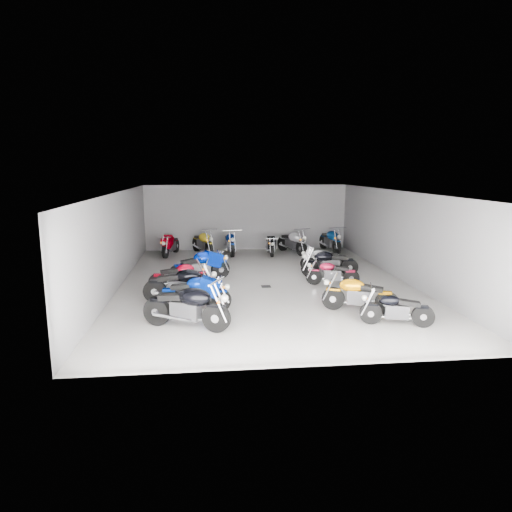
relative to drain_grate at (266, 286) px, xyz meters
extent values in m
plane|color=#9A9892|center=(0.00, 0.50, -0.01)|extent=(14.00, 14.00, 0.00)
cube|color=slate|center=(0.00, 7.50, 1.59)|extent=(10.00, 0.10, 3.20)
cube|color=slate|center=(-5.00, 0.50, 1.59)|extent=(0.10, 14.00, 3.20)
cube|color=slate|center=(5.00, 0.50, 1.59)|extent=(0.10, 14.00, 3.20)
cube|color=black|center=(0.00, 0.50, 3.21)|extent=(10.00, 14.00, 0.04)
cube|color=black|center=(0.00, 0.00, 0.00)|extent=(0.32, 0.32, 0.01)
cylinder|color=black|center=(-1.80, -4.27, 0.36)|extent=(0.73, 0.44, 0.73)
cylinder|color=black|center=(-3.30, -3.58, 0.36)|extent=(0.74, 0.46, 0.73)
cube|color=#2D2D30|center=(-2.55, -3.92, 0.47)|extent=(0.82, 0.62, 0.46)
ellipsoid|color=black|center=(-2.32, -4.03, 0.84)|extent=(0.89, 0.74, 0.41)
cube|color=black|center=(-2.88, -3.77, 0.79)|extent=(0.76, 0.58, 0.21)
cylinder|color=black|center=(-1.66, -2.60, 0.32)|extent=(0.67, 0.23, 0.66)
cylinder|color=black|center=(-3.13, -2.37, 0.32)|extent=(0.67, 0.25, 0.66)
cube|color=#2D2D30|center=(-2.39, -2.49, 0.42)|extent=(0.70, 0.40, 0.41)
ellipsoid|color=#03239A|center=(-2.17, -2.52, 0.75)|extent=(0.75, 0.51, 0.37)
cube|color=black|center=(-2.72, -2.44, 0.71)|extent=(0.66, 0.38, 0.19)
cylinder|color=black|center=(-2.02, -1.59, 0.34)|extent=(0.70, 0.19, 0.69)
cylinder|color=black|center=(-3.59, -1.49, 0.34)|extent=(0.70, 0.21, 0.69)
cube|color=#2D2D30|center=(-2.81, -1.54, 0.45)|extent=(0.73, 0.37, 0.43)
ellipsoid|color=black|center=(-2.57, -1.55, 0.80)|extent=(0.76, 0.48, 0.39)
cube|color=black|center=(-3.15, -1.51, 0.75)|extent=(0.68, 0.35, 0.20)
cylinder|color=black|center=(-2.26, -0.05, 0.30)|extent=(0.62, 0.23, 0.61)
cylinder|color=black|center=(-3.63, -0.30, 0.30)|extent=(0.63, 0.25, 0.61)
cube|color=#2D2D30|center=(-2.94, -0.17, 0.40)|extent=(0.66, 0.39, 0.38)
ellipsoid|color=#A20419|center=(-2.74, -0.13, 0.70)|extent=(0.71, 0.49, 0.34)
cube|color=black|center=(-3.24, -0.23, 0.66)|extent=(0.62, 0.37, 0.17)
cylinder|color=black|center=(-1.52, 1.31, 0.35)|extent=(0.71, 0.41, 0.71)
cylinder|color=black|center=(-2.99, 0.69, 0.35)|extent=(0.71, 0.43, 0.71)
cube|color=#2D2D30|center=(-2.26, 1.00, 0.46)|extent=(0.79, 0.58, 0.44)
ellipsoid|color=#001A99|center=(-2.04, 1.09, 0.81)|extent=(0.86, 0.70, 0.40)
cube|color=black|center=(-2.58, 0.86, 0.77)|extent=(0.74, 0.55, 0.20)
cylinder|color=black|center=(2.21, -4.10, 0.28)|extent=(0.58, 0.28, 0.57)
cylinder|color=black|center=(3.45, -4.48, 0.28)|extent=(0.59, 0.30, 0.57)
cube|color=#2D2D30|center=(2.83, -4.29, 0.37)|extent=(0.63, 0.43, 0.36)
ellipsoid|color=black|center=(2.64, -4.23, 0.66)|extent=(0.69, 0.52, 0.32)
cube|color=black|center=(3.11, -4.37, 0.62)|extent=(0.59, 0.40, 0.16)
cylinder|color=black|center=(1.58, -2.78, 0.32)|extent=(0.65, 0.37, 0.65)
cylinder|color=black|center=(2.93, -3.36, 0.32)|extent=(0.66, 0.39, 0.65)
cube|color=#2D2D30|center=(2.26, -3.07, 0.42)|extent=(0.73, 0.54, 0.41)
ellipsoid|color=orange|center=(2.05, -2.98, 0.75)|extent=(0.80, 0.64, 0.37)
cube|color=black|center=(2.56, -3.20, 0.71)|extent=(0.68, 0.50, 0.19)
cylinder|color=black|center=(1.70, 0.08, 0.28)|extent=(0.58, 0.26, 0.56)
cylinder|color=black|center=(2.93, -0.24, 0.28)|extent=(0.58, 0.27, 0.56)
cube|color=#2D2D30|center=(2.31, -0.08, 0.36)|extent=(0.62, 0.40, 0.35)
ellipsoid|color=maroon|center=(2.13, -0.03, 0.65)|extent=(0.67, 0.49, 0.32)
cube|color=black|center=(2.59, -0.15, 0.61)|extent=(0.58, 0.38, 0.16)
cylinder|color=black|center=(1.80, 1.16, 0.33)|extent=(0.67, 0.16, 0.67)
cylinder|color=black|center=(3.31, 1.21, 0.33)|extent=(0.67, 0.18, 0.67)
cube|color=#2D2D30|center=(2.56, 1.19, 0.43)|extent=(0.69, 0.34, 0.42)
ellipsoid|color=black|center=(2.33, 1.18, 0.77)|extent=(0.72, 0.44, 0.38)
cube|color=black|center=(2.89, 1.20, 0.72)|extent=(0.65, 0.31, 0.19)
cylinder|color=black|center=(1.97, 2.31, 0.29)|extent=(0.59, 0.18, 0.58)
cylinder|color=black|center=(3.28, 2.45, 0.29)|extent=(0.59, 0.19, 0.58)
cube|color=#2D2D30|center=(2.62, 2.38, 0.38)|extent=(0.62, 0.33, 0.36)
ellipsoid|color=silver|center=(2.42, 2.36, 0.67)|extent=(0.65, 0.42, 0.33)
cube|color=black|center=(2.91, 2.41, 0.63)|extent=(0.58, 0.31, 0.17)
cylinder|color=black|center=(-3.86, 5.46, 0.32)|extent=(0.29, 0.67, 0.65)
cylinder|color=black|center=(-3.50, 6.89, 0.32)|extent=(0.31, 0.67, 0.65)
cube|color=#2D2D30|center=(-3.68, 6.17, 0.42)|extent=(0.46, 0.72, 0.41)
ellipsoid|color=#A90010|center=(-3.74, 5.96, 0.75)|extent=(0.57, 0.77, 0.37)
cube|color=black|center=(-3.60, 6.49, 0.71)|extent=(0.43, 0.67, 0.19)
cylinder|color=black|center=(-1.90, 5.65, 0.35)|extent=(0.40, 0.71, 0.70)
cylinder|color=black|center=(-2.50, 7.12, 0.35)|extent=(0.42, 0.71, 0.70)
cube|color=#2D2D30|center=(-2.20, 6.39, 0.46)|extent=(0.58, 0.79, 0.44)
ellipsoid|color=yellow|center=(-2.11, 6.16, 0.81)|extent=(0.69, 0.86, 0.40)
cube|color=black|center=(-2.34, 6.71, 0.76)|extent=(0.54, 0.74, 0.20)
cylinder|color=black|center=(-0.86, 5.37, 0.34)|extent=(0.20, 0.71, 0.70)
cylinder|color=black|center=(-0.98, 6.95, 0.34)|extent=(0.22, 0.71, 0.70)
cube|color=#2D2D30|center=(-0.92, 6.16, 0.45)|extent=(0.38, 0.73, 0.44)
ellipsoid|color=navy|center=(-0.90, 5.92, 0.80)|extent=(0.49, 0.78, 0.39)
cube|color=black|center=(-0.94, 6.51, 0.76)|extent=(0.36, 0.69, 0.20)
cylinder|color=black|center=(0.95, 5.18, 0.29)|extent=(0.13, 0.59, 0.59)
cylinder|color=black|center=(0.98, 6.52, 0.29)|extent=(0.15, 0.59, 0.59)
cube|color=#2D2D30|center=(0.96, 5.85, 0.38)|extent=(0.29, 0.60, 0.37)
ellipsoid|color=black|center=(0.96, 5.65, 0.68)|extent=(0.38, 0.63, 0.33)
cube|color=black|center=(0.97, 6.15, 0.64)|extent=(0.27, 0.57, 0.17)
cylinder|color=black|center=(2.35, 5.36, 0.35)|extent=(0.41, 0.70, 0.70)
cylinder|color=black|center=(1.72, 6.83, 0.35)|extent=(0.43, 0.71, 0.70)
cube|color=#2D2D30|center=(2.04, 6.09, 0.46)|extent=(0.59, 0.79, 0.44)
ellipsoid|color=silver|center=(2.13, 5.87, 0.81)|extent=(0.70, 0.86, 0.40)
cube|color=black|center=(1.90, 6.42, 0.76)|extent=(0.55, 0.74, 0.20)
cylinder|color=black|center=(4.09, 5.56, 0.35)|extent=(0.24, 0.73, 0.71)
cylinder|color=black|center=(3.86, 7.16, 0.35)|extent=(0.27, 0.73, 0.71)
cube|color=#2D2D30|center=(3.97, 6.36, 0.46)|extent=(0.43, 0.77, 0.45)
ellipsoid|color=navy|center=(4.01, 6.12, 0.82)|extent=(0.55, 0.81, 0.40)
cube|color=black|center=(3.92, 6.71, 0.78)|extent=(0.40, 0.72, 0.20)
camera|label=1|loc=(-1.98, -15.06, 3.98)|focal=32.00mm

